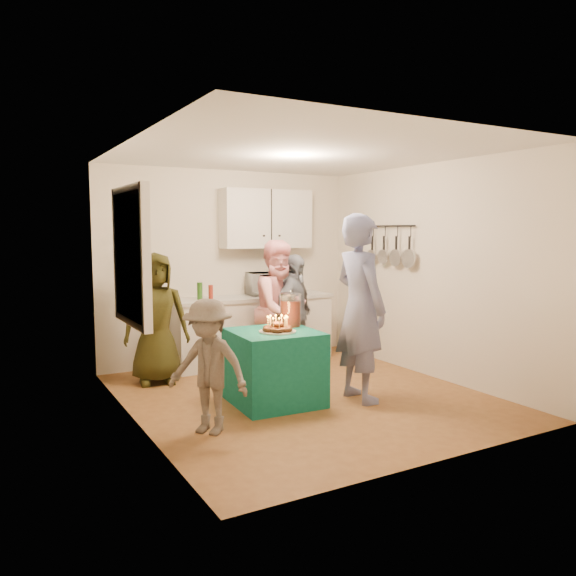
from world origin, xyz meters
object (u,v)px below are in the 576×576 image
woman_back_center (280,309)px  woman_back_right (294,315)px  microwave (268,284)px  party_table (274,367)px  punch_jar (290,311)px  woman_back_left (156,318)px  man_birthday (360,308)px  child_near_left (208,367)px  counter (252,331)px

woman_back_center → woman_back_right: size_ratio=1.12×
microwave → party_table: microwave is taller
microwave → punch_jar: bearing=-99.8°
woman_back_left → woman_back_right: (1.60, -0.45, -0.02)m
woman_back_left → woman_back_right: 1.66m
man_birthday → woman_back_left: 2.40m
man_birthday → woman_back_right: 1.28m
party_table → woman_back_right: woman_back_right is taller
party_table → child_near_left: (-0.91, -0.48, 0.22)m
woman_back_right → man_birthday: bearing=-121.1°
punch_jar → man_birthday: bearing=-42.4°
man_birthday → child_near_left: man_birthday is taller
counter → child_near_left: (-1.50, -2.23, 0.17)m
microwave → party_table: 2.06m
counter → punch_jar: size_ratio=6.47×
punch_jar → child_near_left: size_ratio=0.28×
woman_back_center → child_near_left: (-1.46, -1.35, -0.24)m
microwave → party_table: (-0.84, -1.75, -0.68)m
party_table → woman_back_right: bearing=50.3°
woman_back_left → punch_jar: bearing=-35.7°
microwave → child_near_left: microwave is taller
punch_jar → woman_back_center: woman_back_center is taller
counter → punch_jar: bearing=-100.8°
counter → party_table: size_ratio=2.59×
microwave → woman_back_right: woman_back_right is taller
counter → woman_back_right: bearing=-78.2°
counter → man_birthday: bearing=-83.1°
man_birthday → microwave: bearing=0.2°
counter → microwave: bearing=0.0°
microwave → counter: bearing=-170.6°
man_birthday → party_table: bearing=68.4°
woman_back_left → child_near_left: 1.86m
counter → man_birthday: size_ratio=1.12×
punch_jar → woman_back_left: (-1.13, 1.20, -0.16)m
microwave → woman_back_right: bearing=-85.9°
counter → party_table: counter is taller
woman_back_right → party_table: bearing=-164.4°
woman_back_left → child_near_left: (-0.07, -1.85, -0.17)m
party_table → punch_jar: bearing=30.5°
punch_jar → man_birthday: man_birthday is taller
microwave → man_birthday: size_ratio=0.28×
woman_back_right → microwave: bearing=49.9°
child_near_left → microwave: bearing=103.1°
party_table → man_birthday: size_ratio=0.43×
punch_jar → woman_back_right: size_ratio=0.23×
microwave → party_table: bearing=-106.2°
punch_jar → woman_back_left: size_ratio=0.22×
microwave → woman_back_right: (-0.08, -0.83, -0.31)m
man_birthday → woman_back_right: (-0.08, 1.26, -0.23)m
microwave → child_near_left: 2.88m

